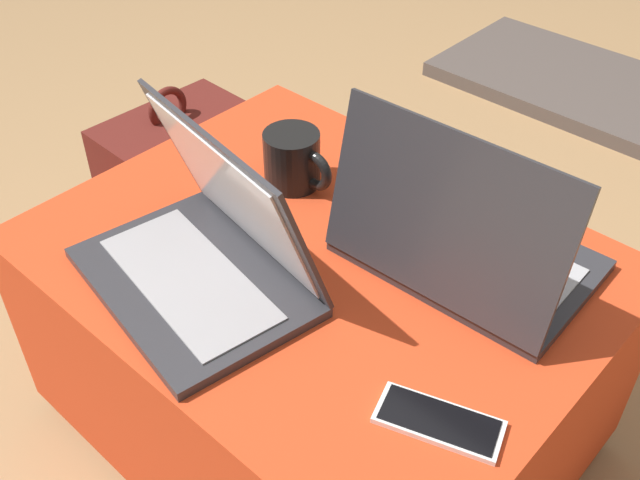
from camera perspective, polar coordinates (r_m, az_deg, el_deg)
ground_plane at (r=1.46m, az=0.02°, el=-13.97°), size 14.00×14.00×0.00m
ottoman at (r=1.29m, az=0.03°, el=-8.23°), size 0.85×0.66×0.43m
laptop_near at (r=1.07m, az=-8.63°, el=-0.85°), size 0.38×0.30×0.25m
laptop_far at (r=1.09m, az=10.69°, el=-0.20°), size 0.36×0.26×0.25m
cell_phone at (r=0.93m, az=9.04°, el=-13.51°), size 0.16×0.11×0.01m
backpack at (r=1.69m, az=-10.76°, el=3.28°), size 0.22×0.31×0.46m
coffee_mug at (r=1.25m, az=-2.01°, el=6.13°), size 0.13×0.09×0.10m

